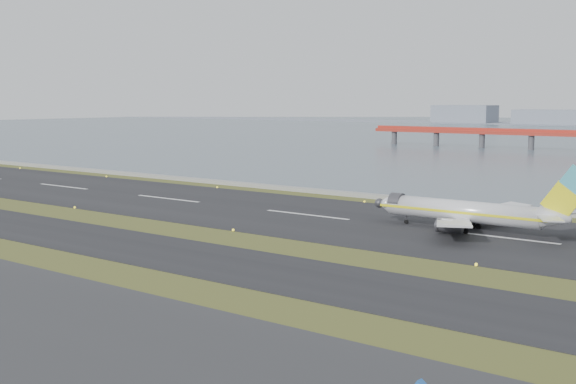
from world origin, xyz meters
TOP-DOWN VIEW (x-y plane):
  - ground at (0.00, 0.00)m, footprint 1000.00×1000.00m
  - taxiway_strip at (0.00, -12.00)m, footprint 1000.00×18.00m
  - runway_strip at (0.00, 30.00)m, footprint 1000.00×45.00m
  - seawall at (0.00, 60.00)m, footprint 1000.00×2.50m
  - airliner at (33.51, 32.50)m, footprint 38.52×32.89m

SIDE VIEW (x-z plane):
  - ground at x=0.00m, z-range 0.00..0.00m
  - taxiway_strip at x=0.00m, z-range 0.00..0.10m
  - runway_strip at x=0.00m, z-range 0.00..0.10m
  - seawall at x=0.00m, z-range 0.00..1.00m
  - airliner at x=33.51m, z-range -2.94..9.86m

